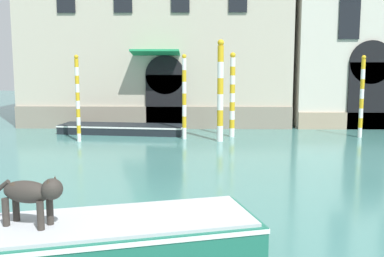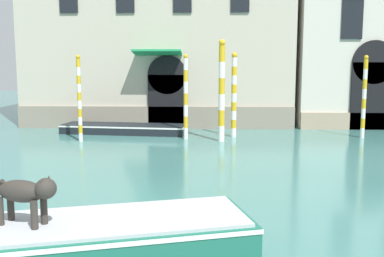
{
  "view_description": "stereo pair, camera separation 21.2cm",
  "coord_description": "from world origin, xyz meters",
  "px_view_note": "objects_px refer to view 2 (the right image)",
  "views": [
    {
      "loc": [
        4.32,
        -0.52,
        3.44
      ],
      "look_at": [
        4.0,
        15.29,
        1.2
      ],
      "focal_mm": 42.0,
      "sensor_mm": 36.0,
      "label": 1
    },
    {
      "loc": [
        4.54,
        -0.52,
        3.44
      ],
      "look_at": [
        4.0,
        15.29,
        1.2
      ],
      "focal_mm": 42.0,
      "sensor_mm": 36.0,
      "label": 2
    }
  ],
  "objects_px": {
    "dog_on_deck": "(26,192)",
    "boat_moored_near_palazzo": "(124,129)",
    "mooring_pole_0": "(79,98)",
    "mooring_pole_4": "(234,95)",
    "mooring_pole_1": "(222,91)",
    "mooring_pole_2": "(364,97)",
    "boat_foreground": "(52,242)",
    "mooring_pole_3": "(186,97)"
  },
  "relations": [
    {
      "from": "dog_on_deck",
      "to": "boat_moored_near_palazzo",
      "type": "relative_size",
      "value": 0.2
    },
    {
      "from": "boat_moored_near_palazzo",
      "to": "mooring_pole_0",
      "type": "relative_size",
      "value": 1.67
    },
    {
      "from": "boat_moored_near_palazzo",
      "to": "mooring_pole_4",
      "type": "distance_m",
      "value": 5.85
    },
    {
      "from": "mooring_pole_0",
      "to": "mooring_pole_1",
      "type": "xyz_separation_m",
      "value": [
        6.4,
        0.17,
        0.34
      ]
    },
    {
      "from": "mooring_pole_1",
      "to": "mooring_pole_4",
      "type": "bearing_deg",
      "value": 64.7
    },
    {
      "from": "mooring_pole_1",
      "to": "mooring_pole_4",
      "type": "xyz_separation_m",
      "value": [
        0.63,
        1.34,
        -0.27
      ]
    },
    {
      "from": "mooring_pole_2",
      "to": "boat_foreground",
      "type": "bearing_deg",
      "value": -125.67
    },
    {
      "from": "boat_foreground",
      "to": "mooring_pole_4",
      "type": "xyz_separation_m",
      "value": [
        3.96,
        14.11,
        1.65
      ]
    },
    {
      "from": "boat_foreground",
      "to": "mooring_pole_0",
      "type": "relative_size",
      "value": 1.88
    },
    {
      "from": "boat_moored_near_palazzo",
      "to": "mooring_pole_3",
      "type": "bearing_deg",
      "value": -20.58
    },
    {
      "from": "mooring_pole_1",
      "to": "mooring_pole_3",
      "type": "distance_m",
      "value": 1.79
    },
    {
      "from": "mooring_pole_0",
      "to": "mooring_pole_2",
      "type": "xyz_separation_m",
      "value": [
        13.17,
        1.48,
        0.0
      ]
    },
    {
      "from": "mooring_pole_2",
      "to": "mooring_pole_4",
      "type": "height_order",
      "value": "mooring_pole_4"
    },
    {
      "from": "dog_on_deck",
      "to": "mooring_pole_3",
      "type": "relative_size",
      "value": 0.33
    },
    {
      "from": "dog_on_deck",
      "to": "mooring_pole_0",
      "type": "height_order",
      "value": "mooring_pole_0"
    },
    {
      "from": "boat_moored_near_palazzo",
      "to": "mooring_pole_4",
      "type": "height_order",
      "value": "mooring_pole_4"
    },
    {
      "from": "mooring_pole_4",
      "to": "boat_foreground",
      "type": "bearing_deg",
      "value": -105.69
    },
    {
      "from": "mooring_pole_4",
      "to": "mooring_pole_2",
      "type": "bearing_deg",
      "value": -0.28
    },
    {
      "from": "mooring_pole_2",
      "to": "mooring_pole_1",
      "type": "bearing_deg",
      "value": -169.08
    },
    {
      "from": "mooring_pole_3",
      "to": "boat_foreground",
      "type": "bearing_deg",
      "value": -97.19
    },
    {
      "from": "mooring_pole_0",
      "to": "mooring_pole_1",
      "type": "height_order",
      "value": "mooring_pole_1"
    },
    {
      "from": "mooring_pole_2",
      "to": "mooring_pole_4",
      "type": "bearing_deg",
      "value": 179.72
    },
    {
      "from": "mooring_pole_4",
      "to": "boat_moored_near_palazzo",
      "type": "bearing_deg",
      "value": 170.01
    },
    {
      "from": "boat_foreground",
      "to": "dog_on_deck",
      "type": "relative_size",
      "value": 5.67
    },
    {
      "from": "boat_moored_near_palazzo",
      "to": "mooring_pole_1",
      "type": "distance_m",
      "value": 5.76
    },
    {
      "from": "mooring_pole_4",
      "to": "mooring_pole_3",
      "type": "bearing_deg",
      "value": -162.58
    },
    {
      "from": "boat_moored_near_palazzo",
      "to": "mooring_pole_2",
      "type": "relative_size",
      "value": 1.66
    },
    {
      "from": "mooring_pole_1",
      "to": "mooring_pole_0",
      "type": "bearing_deg",
      "value": -178.48
    },
    {
      "from": "boat_foreground",
      "to": "mooring_pole_2",
      "type": "relative_size",
      "value": 1.88
    },
    {
      "from": "boat_foreground",
      "to": "mooring_pole_4",
      "type": "height_order",
      "value": "mooring_pole_4"
    },
    {
      "from": "boat_foreground",
      "to": "dog_on_deck",
      "type": "bearing_deg",
      "value": 178.99
    },
    {
      "from": "boat_foreground",
      "to": "mooring_pole_3",
      "type": "relative_size",
      "value": 1.86
    },
    {
      "from": "boat_foreground",
      "to": "dog_on_deck",
      "type": "height_order",
      "value": "dog_on_deck"
    },
    {
      "from": "mooring_pole_0",
      "to": "mooring_pole_3",
      "type": "height_order",
      "value": "mooring_pole_3"
    },
    {
      "from": "mooring_pole_0",
      "to": "mooring_pole_3",
      "type": "distance_m",
      "value": 4.82
    },
    {
      "from": "mooring_pole_3",
      "to": "mooring_pole_4",
      "type": "height_order",
      "value": "mooring_pole_4"
    },
    {
      "from": "boat_foreground",
      "to": "boat_moored_near_palazzo",
      "type": "xyz_separation_m",
      "value": [
        -1.52,
        15.08,
        -0.14
      ]
    },
    {
      "from": "mooring_pole_3",
      "to": "boat_moored_near_palazzo",
      "type": "bearing_deg",
      "value": 152.39
    },
    {
      "from": "mooring_pole_3",
      "to": "mooring_pole_4",
      "type": "distance_m",
      "value": 2.38
    },
    {
      "from": "boat_moored_near_palazzo",
      "to": "mooring_pole_0",
      "type": "xyz_separation_m",
      "value": [
        -1.54,
        -2.47,
        1.72
      ]
    },
    {
      "from": "boat_foreground",
      "to": "boat_moored_near_palazzo",
      "type": "distance_m",
      "value": 15.15
    },
    {
      "from": "boat_foreground",
      "to": "mooring_pole_2",
      "type": "distance_m",
      "value": 17.4
    }
  ]
}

